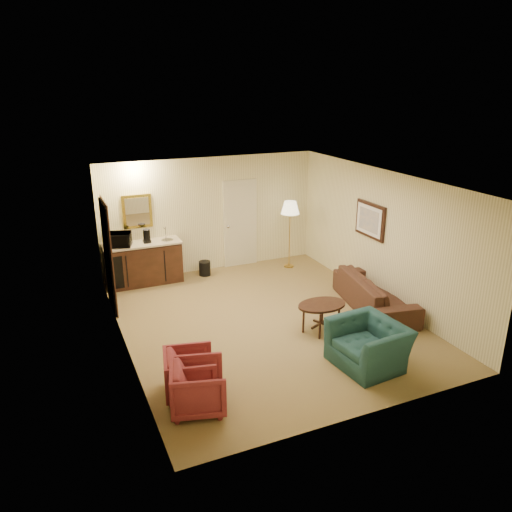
{
  "coord_description": "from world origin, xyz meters",
  "views": [
    {
      "loc": [
        -3.46,
        -7.48,
        4.15
      ],
      "look_at": [
        0.03,
        0.5,
        1.1
      ],
      "focal_mm": 35.0,
      "sensor_mm": 36.0,
      "label": 1
    }
  ],
  "objects_px": {
    "coffee_table": "(321,317)",
    "floor_lamp": "(290,234)",
    "wetbar_cabinet": "(143,263)",
    "rose_chair_far": "(190,372)",
    "teal_armchair": "(369,338)",
    "rose_chair_near": "(198,385)",
    "waste_bin": "(205,268)",
    "sofa": "(375,288)",
    "coffee_maker": "(147,236)",
    "microwave": "(118,238)"
  },
  "relations": [
    {
      "from": "coffee_table",
      "to": "floor_lamp",
      "type": "distance_m",
      "value": 3.26
    },
    {
      "from": "wetbar_cabinet",
      "to": "rose_chair_far",
      "type": "height_order",
      "value": "wetbar_cabinet"
    },
    {
      "from": "teal_armchair",
      "to": "rose_chair_far",
      "type": "relative_size",
      "value": 1.52
    },
    {
      "from": "rose_chair_far",
      "to": "teal_armchair",
      "type": "bearing_deg",
      "value": -85.52
    },
    {
      "from": "rose_chair_near",
      "to": "waste_bin",
      "type": "xyz_separation_m",
      "value": [
        1.6,
        4.65,
        -0.2
      ]
    },
    {
      "from": "sofa",
      "to": "teal_armchair",
      "type": "bearing_deg",
      "value": 151.54
    },
    {
      "from": "sofa",
      "to": "coffee_maker",
      "type": "bearing_deg",
      "value": 61.03
    },
    {
      "from": "wetbar_cabinet",
      "to": "rose_chair_near",
      "type": "relative_size",
      "value": 2.25
    },
    {
      "from": "waste_bin",
      "to": "coffee_maker",
      "type": "xyz_separation_m",
      "value": [
        -1.24,
        0.05,
        0.9
      ]
    },
    {
      "from": "rose_chair_near",
      "to": "sofa",
      "type": "bearing_deg",
      "value": -52.54
    },
    {
      "from": "waste_bin",
      "to": "coffee_maker",
      "type": "height_order",
      "value": "coffee_maker"
    },
    {
      "from": "coffee_table",
      "to": "rose_chair_far",
      "type": "bearing_deg",
      "value": -160.86
    },
    {
      "from": "teal_armchair",
      "to": "floor_lamp",
      "type": "bearing_deg",
      "value": 163.24
    },
    {
      "from": "wetbar_cabinet",
      "to": "sofa",
      "type": "xyz_separation_m",
      "value": [
        3.8,
        -3.06,
        -0.03
      ]
    },
    {
      "from": "sofa",
      "to": "floor_lamp",
      "type": "height_order",
      "value": "floor_lamp"
    },
    {
      "from": "teal_armchair",
      "to": "microwave",
      "type": "distance_m",
      "value": 5.57
    },
    {
      "from": "rose_chair_near",
      "to": "rose_chair_far",
      "type": "bearing_deg",
      "value": 15.19
    },
    {
      "from": "rose_chair_far",
      "to": "waste_bin",
      "type": "relative_size",
      "value": 2.16
    },
    {
      "from": "floor_lamp",
      "to": "wetbar_cabinet",
      "type": "bearing_deg",
      "value": 174.13
    },
    {
      "from": "wetbar_cabinet",
      "to": "rose_chair_far",
      "type": "distance_m",
      "value": 4.35
    },
    {
      "from": "wetbar_cabinet",
      "to": "floor_lamp",
      "type": "distance_m",
      "value": 3.38
    },
    {
      "from": "wetbar_cabinet",
      "to": "sofa",
      "type": "relative_size",
      "value": 0.75
    },
    {
      "from": "floor_lamp",
      "to": "rose_chair_far",
      "type": "bearing_deg",
      "value": -132.0
    },
    {
      "from": "rose_chair_far",
      "to": "coffee_table",
      "type": "relative_size",
      "value": 0.8
    },
    {
      "from": "wetbar_cabinet",
      "to": "microwave",
      "type": "distance_m",
      "value": 0.8
    },
    {
      "from": "waste_bin",
      "to": "microwave",
      "type": "height_order",
      "value": "microwave"
    },
    {
      "from": "wetbar_cabinet",
      "to": "waste_bin",
      "type": "bearing_deg",
      "value": -2.97
    },
    {
      "from": "rose_chair_near",
      "to": "floor_lamp",
      "type": "distance_m",
      "value": 5.68
    },
    {
      "from": "microwave",
      "to": "sofa",
      "type": "bearing_deg",
      "value": -17.03
    },
    {
      "from": "teal_armchair",
      "to": "rose_chair_far",
      "type": "xyz_separation_m",
      "value": [
        -2.72,
        0.36,
        -0.12
      ]
    },
    {
      "from": "coffee_table",
      "to": "microwave",
      "type": "height_order",
      "value": "microwave"
    },
    {
      "from": "rose_chair_near",
      "to": "waste_bin",
      "type": "height_order",
      "value": "rose_chair_near"
    },
    {
      "from": "teal_armchair",
      "to": "rose_chair_near",
      "type": "distance_m",
      "value": 2.72
    },
    {
      "from": "wetbar_cabinet",
      "to": "coffee_table",
      "type": "xyz_separation_m",
      "value": [
        2.41,
        -3.42,
        -0.21
      ]
    },
    {
      "from": "rose_chair_near",
      "to": "microwave",
      "type": "distance_m",
      "value": 4.75
    },
    {
      "from": "floor_lamp",
      "to": "microwave",
      "type": "xyz_separation_m",
      "value": [
        -3.84,
        0.31,
        0.3
      ]
    },
    {
      "from": "microwave",
      "to": "rose_chair_near",
      "type": "bearing_deg",
      "value": -68.88
    },
    {
      "from": "sofa",
      "to": "floor_lamp",
      "type": "xyz_separation_m",
      "value": [
        -0.45,
        2.72,
        0.37
      ]
    },
    {
      "from": "wetbar_cabinet",
      "to": "microwave",
      "type": "bearing_deg",
      "value": -176.2
    },
    {
      "from": "microwave",
      "to": "teal_armchair",
      "type": "bearing_deg",
      "value": -39.44
    },
    {
      "from": "teal_armchair",
      "to": "coffee_maker",
      "type": "bearing_deg",
      "value": -158.6
    },
    {
      "from": "microwave",
      "to": "coffee_maker",
      "type": "distance_m",
      "value": 0.6
    },
    {
      "from": "rose_chair_near",
      "to": "coffee_maker",
      "type": "bearing_deg",
      "value": 10.82
    },
    {
      "from": "teal_armchair",
      "to": "coffee_table",
      "type": "bearing_deg",
      "value": 177.51
    },
    {
      "from": "coffee_table",
      "to": "waste_bin",
      "type": "bearing_deg",
      "value": 107.51
    },
    {
      "from": "wetbar_cabinet",
      "to": "waste_bin",
      "type": "height_order",
      "value": "wetbar_cabinet"
    },
    {
      "from": "wetbar_cabinet",
      "to": "floor_lamp",
      "type": "xyz_separation_m",
      "value": [
        3.35,
        -0.34,
        0.34
      ]
    },
    {
      "from": "wetbar_cabinet",
      "to": "coffee_table",
      "type": "bearing_deg",
      "value": -54.86
    },
    {
      "from": "rose_chair_far",
      "to": "coffee_maker",
      "type": "distance_m",
      "value": 4.39
    },
    {
      "from": "wetbar_cabinet",
      "to": "rose_chair_near",
      "type": "xyz_separation_m",
      "value": [
        -0.25,
        -4.72,
        -0.09
      ]
    }
  ]
}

